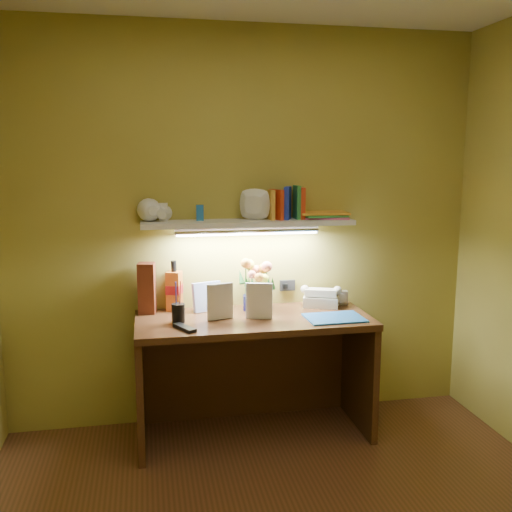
{
  "coord_description": "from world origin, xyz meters",
  "views": [
    {
      "loc": [
        -0.62,
        -2.05,
        1.69
      ],
      "look_at": [
        0.04,
        1.35,
        1.1
      ],
      "focal_mm": 40.0,
      "sensor_mm": 36.0,
      "label": 1
    }
  ],
  "objects_px": {
    "desk": "(254,376)",
    "telephone": "(321,296)",
    "whisky_bottle": "(174,286)",
    "desk_clock": "(340,298)",
    "flower_bouquet": "(258,285)"
  },
  "relations": [
    {
      "from": "desk_clock",
      "to": "desk",
      "type": "bearing_deg",
      "value": -157.85
    },
    {
      "from": "desk",
      "to": "telephone",
      "type": "xyz_separation_m",
      "value": [
        0.48,
        0.18,
        0.44
      ]
    },
    {
      "from": "telephone",
      "to": "desk_clock",
      "type": "height_order",
      "value": "telephone"
    },
    {
      "from": "telephone",
      "to": "whisky_bottle",
      "type": "bearing_deg",
      "value": -163.67
    },
    {
      "from": "desk",
      "to": "desk_clock",
      "type": "relative_size",
      "value": 15.62
    },
    {
      "from": "flower_bouquet",
      "to": "desk_clock",
      "type": "height_order",
      "value": "flower_bouquet"
    },
    {
      "from": "desk",
      "to": "flower_bouquet",
      "type": "height_order",
      "value": "flower_bouquet"
    },
    {
      "from": "telephone",
      "to": "desk_clock",
      "type": "xyz_separation_m",
      "value": [
        0.14,
        0.01,
        -0.02
      ]
    },
    {
      "from": "telephone",
      "to": "whisky_bottle",
      "type": "relative_size",
      "value": 0.7
    },
    {
      "from": "desk",
      "to": "telephone",
      "type": "height_order",
      "value": "telephone"
    },
    {
      "from": "whisky_bottle",
      "to": "flower_bouquet",
      "type": "bearing_deg",
      "value": -9.33
    },
    {
      "from": "flower_bouquet",
      "to": "desk_clock",
      "type": "bearing_deg",
      "value": 3.05
    },
    {
      "from": "telephone",
      "to": "desk",
      "type": "bearing_deg",
      "value": -138.83
    },
    {
      "from": "desk",
      "to": "telephone",
      "type": "bearing_deg",
      "value": 20.69
    },
    {
      "from": "desk",
      "to": "flower_bouquet",
      "type": "xyz_separation_m",
      "value": [
        0.06,
        0.16,
        0.54
      ]
    }
  ]
}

